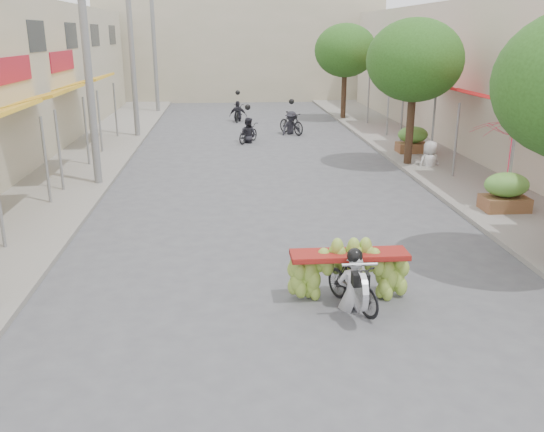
% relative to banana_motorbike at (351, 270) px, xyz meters
% --- Properties ---
extents(ground, '(120.00, 120.00, 0.00)m').
position_rel_banana_motorbike_xyz_m(ground, '(-0.89, -2.98, -0.66)').
color(ground, '#4F4F54').
rests_on(ground, ground).
extents(sidewalk_left, '(4.00, 60.00, 0.12)m').
position_rel_banana_motorbike_xyz_m(sidewalk_left, '(-7.89, 12.02, -0.60)').
color(sidewalk_left, gray).
rests_on(sidewalk_left, ground).
extents(sidewalk_right, '(4.00, 60.00, 0.12)m').
position_rel_banana_motorbike_xyz_m(sidewalk_right, '(6.11, 12.02, -0.60)').
color(sidewalk_right, gray).
rests_on(sidewalk_right, ground).
extents(far_building, '(20.00, 6.00, 7.00)m').
position_rel_banana_motorbike_xyz_m(far_building, '(-0.89, 35.02, 2.84)').
color(far_building, '#B1A78C').
rests_on(far_building, ground).
extents(utility_pole_mid, '(0.60, 0.24, 8.00)m').
position_rel_banana_motorbike_xyz_m(utility_pole_mid, '(-6.29, 9.02, 3.36)').
color(utility_pole_mid, slate).
rests_on(utility_pole_mid, ground).
extents(utility_pole_far, '(0.60, 0.24, 8.00)m').
position_rel_banana_motorbike_xyz_m(utility_pole_far, '(-6.29, 18.02, 3.36)').
color(utility_pole_far, slate).
rests_on(utility_pole_far, ground).
extents(utility_pole_back, '(0.60, 0.24, 8.00)m').
position_rel_banana_motorbike_xyz_m(utility_pole_back, '(-6.29, 27.02, 3.36)').
color(utility_pole_back, slate).
rests_on(utility_pole_back, ground).
extents(street_tree_mid, '(3.40, 3.40, 5.25)m').
position_rel_banana_motorbike_xyz_m(street_tree_mid, '(4.51, 11.02, 3.12)').
color(street_tree_mid, '#3A2719').
rests_on(street_tree_mid, ground).
extents(street_tree_far, '(3.40, 3.40, 5.25)m').
position_rel_banana_motorbike_xyz_m(street_tree_far, '(4.51, 23.02, 3.12)').
color(street_tree_far, '#3A2719').
rests_on(street_tree_far, ground).
extents(produce_crate_mid, '(1.20, 0.88, 1.16)m').
position_rel_banana_motorbike_xyz_m(produce_crate_mid, '(5.31, 5.02, 0.05)').
color(produce_crate_mid, brown).
rests_on(produce_crate_mid, ground).
extents(produce_crate_far, '(1.20, 0.88, 1.16)m').
position_rel_banana_motorbike_xyz_m(produce_crate_far, '(5.31, 13.02, 0.05)').
color(produce_crate_far, brown).
rests_on(produce_crate_far, ground).
extents(banana_motorbike, '(2.20, 1.78, 1.93)m').
position_rel_banana_motorbike_xyz_m(banana_motorbike, '(0.00, 0.00, 0.00)').
color(banana_motorbike, black).
rests_on(banana_motorbike, ground).
extents(market_umbrella, '(2.90, 2.90, 1.99)m').
position_rel_banana_motorbike_xyz_m(market_umbrella, '(5.32, 5.06, 1.93)').
color(market_umbrella, red).
rests_on(market_umbrella, ground).
extents(pedestrian, '(0.99, 0.73, 1.80)m').
position_rel_banana_motorbike_xyz_m(pedestrian, '(5.18, 10.58, 0.36)').
color(pedestrian, silver).
rests_on(pedestrian, ground).
extents(bg_motorbike_a, '(1.25, 1.59, 1.95)m').
position_rel_banana_motorbike_xyz_m(bg_motorbike_a, '(-1.16, 16.34, 0.10)').
color(bg_motorbike_a, black).
rests_on(bg_motorbike_a, ground).
extents(bg_motorbike_b, '(1.41, 1.85, 1.95)m').
position_rel_banana_motorbike_xyz_m(bg_motorbike_b, '(1.02, 18.37, 0.16)').
color(bg_motorbike_b, black).
rests_on(bg_motorbike_b, ground).
extents(bg_motorbike_c, '(1.04, 1.64, 1.95)m').
position_rel_banana_motorbike_xyz_m(bg_motorbike_c, '(-1.44, 22.93, 0.14)').
color(bg_motorbike_c, black).
rests_on(bg_motorbike_c, ground).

